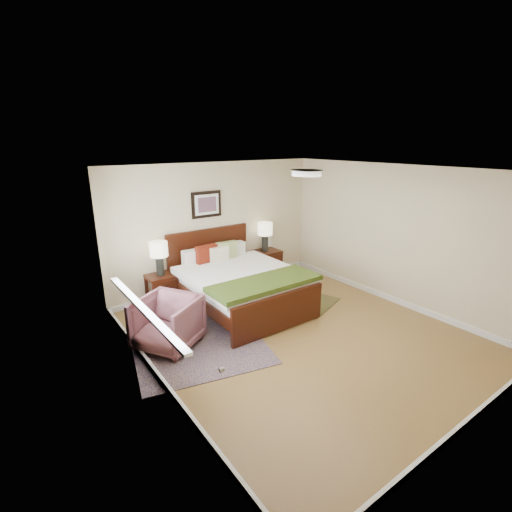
# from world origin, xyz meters

# --- Properties ---
(floor) EXTENTS (5.00, 5.00, 0.00)m
(floor) POSITION_xyz_m (0.00, 0.00, 0.00)
(floor) COLOR brown
(floor) RESTS_ON ground
(back_wall) EXTENTS (4.50, 0.04, 2.50)m
(back_wall) POSITION_xyz_m (0.00, 2.50, 1.25)
(back_wall) COLOR beige
(back_wall) RESTS_ON ground
(front_wall) EXTENTS (4.50, 0.04, 2.50)m
(front_wall) POSITION_xyz_m (0.00, -2.50, 1.25)
(front_wall) COLOR beige
(front_wall) RESTS_ON ground
(left_wall) EXTENTS (0.04, 5.00, 2.50)m
(left_wall) POSITION_xyz_m (-2.25, 0.00, 1.25)
(left_wall) COLOR beige
(left_wall) RESTS_ON ground
(right_wall) EXTENTS (0.04, 5.00, 2.50)m
(right_wall) POSITION_xyz_m (2.25, 0.00, 1.25)
(right_wall) COLOR beige
(right_wall) RESTS_ON ground
(ceiling) EXTENTS (4.50, 5.00, 0.02)m
(ceiling) POSITION_xyz_m (0.00, 0.00, 2.50)
(ceiling) COLOR white
(ceiling) RESTS_ON back_wall
(window) EXTENTS (0.11, 2.72, 1.32)m
(window) POSITION_xyz_m (-2.20, 0.70, 1.38)
(window) COLOR silver
(window) RESTS_ON left_wall
(door) EXTENTS (0.06, 1.00, 2.18)m
(door) POSITION_xyz_m (-2.23, -1.75, 1.07)
(door) COLOR silver
(door) RESTS_ON ground
(ceil_fixture) EXTENTS (0.44, 0.44, 0.08)m
(ceil_fixture) POSITION_xyz_m (0.00, 0.00, 2.47)
(ceil_fixture) COLOR white
(ceil_fixture) RESTS_ON ceiling
(bed) EXTENTS (1.87, 2.28, 1.23)m
(bed) POSITION_xyz_m (-0.23, 1.38, 0.56)
(bed) COLOR #391308
(bed) RESTS_ON ground
(wall_art) EXTENTS (0.62, 0.05, 0.50)m
(wall_art) POSITION_xyz_m (-0.23, 2.47, 1.72)
(wall_art) COLOR black
(wall_art) RESTS_ON back_wall
(nightstand_left) EXTENTS (0.49, 0.44, 0.58)m
(nightstand_left) POSITION_xyz_m (-1.32, 2.25, 0.46)
(nightstand_left) COLOR #391308
(nightstand_left) RESTS_ON ground
(nightstand_right) EXTENTS (0.63, 0.47, 0.63)m
(nightstand_right) POSITION_xyz_m (1.02, 2.26, 0.39)
(nightstand_right) COLOR #391308
(nightstand_right) RESTS_ON ground
(lamp_left) EXTENTS (0.31, 0.31, 0.61)m
(lamp_left) POSITION_xyz_m (-1.32, 2.27, 1.00)
(lamp_left) COLOR black
(lamp_left) RESTS_ON nightstand_left
(lamp_right) EXTENTS (0.31, 0.31, 0.61)m
(lamp_right) POSITION_xyz_m (1.02, 2.27, 1.05)
(lamp_right) COLOR black
(lamp_right) RESTS_ON nightstand_right
(armchair) EXTENTS (1.14, 1.13, 0.76)m
(armchair) POSITION_xyz_m (-1.80, 0.86, 0.38)
(armchair) COLOR brown
(armchair) RESTS_ON ground
(rug_persian) EXTENTS (2.36, 2.93, 0.01)m
(rug_persian) POSITION_xyz_m (-1.35, 1.00, 0.01)
(rug_persian) COLOR #0E0B38
(rug_persian) RESTS_ON ground
(rug_navy) EXTENTS (1.26, 1.53, 0.01)m
(rug_navy) POSITION_xyz_m (0.90, 1.01, 0.01)
(rug_navy) COLOR black
(rug_navy) RESTS_ON ground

